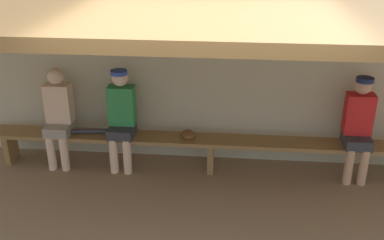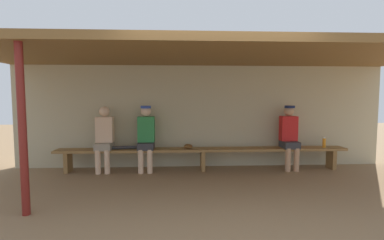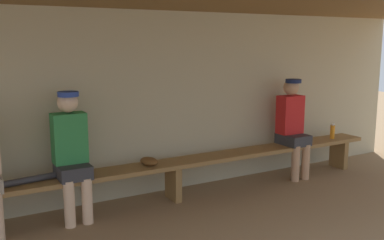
% 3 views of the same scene
% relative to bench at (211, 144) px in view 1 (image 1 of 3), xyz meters
% --- Properties ---
extents(back_wall, '(8.00, 0.20, 2.20)m').
position_rel_bench_xyz_m(back_wall, '(0.00, 0.45, 0.71)').
color(back_wall, '#B7AD8C').
rests_on(back_wall, ground).
extents(dugout_roof, '(8.00, 2.80, 0.12)m').
position_rel_bench_xyz_m(dugout_roof, '(0.00, -0.85, 1.87)').
color(dugout_roof, brown).
rests_on(dugout_roof, back_wall).
extents(bench, '(6.00, 0.36, 0.46)m').
position_rel_bench_xyz_m(bench, '(0.00, 0.00, 0.00)').
color(bench, olive).
rests_on(bench, ground).
extents(player_near_post, '(0.34, 0.42, 1.34)m').
position_rel_bench_xyz_m(player_near_post, '(-2.01, 0.00, 0.34)').
color(player_near_post, gray).
rests_on(player_near_post, ground).
extents(player_in_red, '(0.34, 0.42, 1.34)m').
position_rel_bench_xyz_m(player_in_red, '(-1.17, 0.00, 0.36)').
color(player_in_red, '#333338').
rests_on(player_in_red, ground).
extents(player_in_white, '(0.34, 0.42, 1.34)m').
position_rel_bench_xyz_m(player_in_white, '(1.83, 0.00, 0.36)').
color(player_in_white, '#333338').
rests_on(player_in_white, ground).
extents(baseball_glove_worn, '(0.23, 0.28, 0.09)m').
position_rel_bench_xyz_m(baseball_glove_worn, '(-0.30, 0.01, 0.12)').
color(baseball_glove_worn, brown).
rests_on(baseball_glove_worn, bench).
extents(baseball_bat, '(0.78, 0.17, 0.07)m').
position_rel_bench_xyz_m(baseball_bat, '(-1.64, -0.00, 0.11)').
color(baseball_bat, '#333338').
rests_on(baseball_bat, bench).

